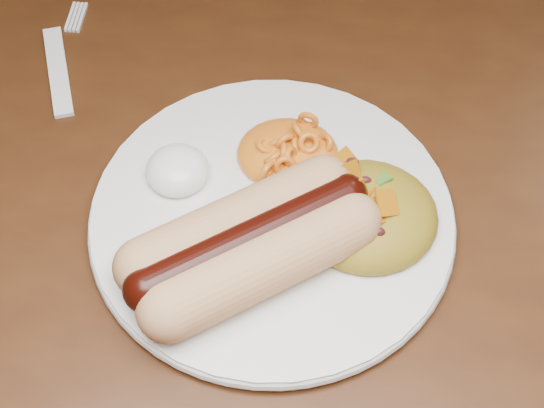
{
  "coord_description": "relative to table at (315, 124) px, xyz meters",
  "views": [
    {
      "loc": [
        0.01,
        -0.51,
        1.24
      ],
      "look_at": [
        -0.02,
        -0.18,
        0.77
      ],
      "focal_mm": 55.0,
      "sensor_mm": 36.0,
      "label": 1
    }
  ],
  "objects": [
    {
      "name": "taco_salad",
      "position": [
        0.04,
        -0.18,
        0.12
      ],
      "size": [
        0.1,
        0.09,
        0.04
      ],
      "rotation": [
        0.0,
        0.0,
        0.31
      ],
      "color": "#C26914",
      "rests_on": "plate"
    },
    {
      "name": "floor",
      "position": [
        0.0,
        0.0,
        -0.66
      ],
      "size": [
        4.0,
        4.0,
        0.0
      ],
      "primitive_type": "plane",
      "color": "brown",
      "rests_on": "ground"
    },
    {
      "name": "mac_and_cheese",
      "position": [
        -0.02,
        -0.13,
        0.12
      ],
      "size": [
        0.08,
        0.07,
        0.03
      ],
      "primitive_type": "ellipsoid",
      "rotation": [
        0.0,
        0.0,
        -0.05
      ],
      "color": "orange",
      "rests_on": "plate"
    },
    {
      "name": "sour_cream",
      "position": [
        -0.09,
        -0.15,
        0.12
      ],
      "size": [
        0.06,
        0.06,
        0.03
      ],
      "primitive_type": "ellipsoid",
      "rotation": [
        0.0,
        0.0,
        -0.3
      ],
      "color": "white",
      "rests_on": "plate"
    },
    {
      "name": "plate",
      "position": [
        -0.02,
        -0.18,
        0.1
      ],
      "size": [
        0.29,
        0.29,
        0.01
      ],
      "primitive_type": "cylinder",
      "rotation": [
        0.0,
        0.0,
        -0.16
      ],
      "color": "white",
      "rests_on": "table"
    },
    {
      "name": "table",
      "position": [
        0.0,
        0.0,
        0.0
      ],
      "size": [
        1.6,
        0.9,
        0.75
      ],
      "color": "#3F210D",
      "rests_on": "floor"
    },
    {
      "name": "hotdog",
      "position": [
        -0.04,
        -0.22,
        0.13
      ],
      "size": [
        0.14,
        0.14,
        0.04
      ],
      "rotation": [
        0.0,
        0.0,
        0.6
      ],
      "color": "tan",
      "rests_on": "plate"
    },
    {
      "name": "fork",
      "position": [
        -0.21,
        -0.04,
        0.09
      ],
      "size": [
        0.07,
        0.14,
        0.0
      ],
      "primitive_type": "cube",
      "rotation": [
        0.0,
        0.0,
        0.34
      ],
      "color": "white",
      "rests_on": "table"
    }
  ]
}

